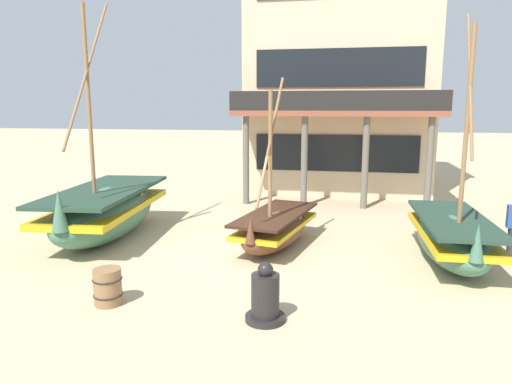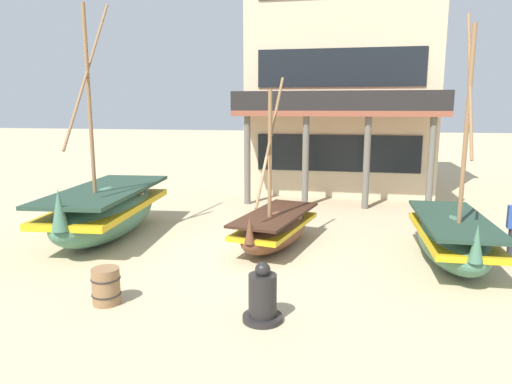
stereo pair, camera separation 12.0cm
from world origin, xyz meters
The scene contains 7 objects.
ground_plane centered at (0.00, 0.00, 0.00)m, with size 120.00×120.00×0.00m, color tan.
fishing_boat_near_left centered at (4.94, 0.17, 0.63)m, with size 1.58×4.18×5.73m.
fishing_boat_centre_large centered at (-4.27, 0.59, 0.79)m, with size 2.50×5.40×6.53m.
fishing_boat_far_right centered at (0.61, 0.59, 0.53)m, with size 2.00×3.70×4.44m.
capstan_winch centered at (1.08, -3.76, 0.43)m, with size 0.71×0.71×1.07m.
wooden_barrel centered at (-1.97, -3.63, 0.35)m, with size 0.56×0.56×0.70m.
harbor_building_main centered at (1.98, 11.19, 5.17)m, with size 8.04×9.21×10.35m.
Camera 2 is at (2.47, -11.26, 3.70)m, focal length 32.72 mm.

